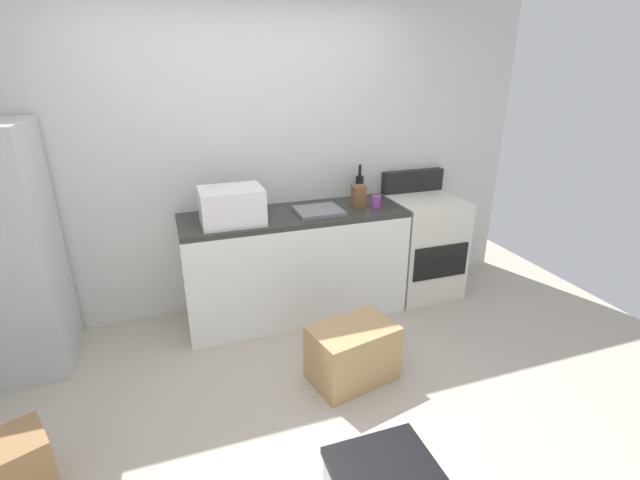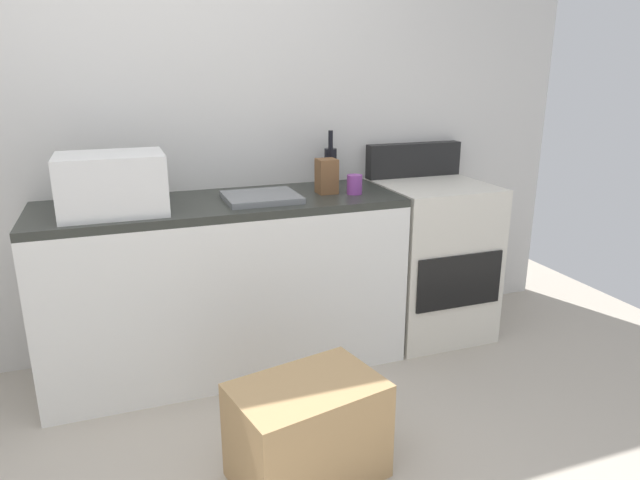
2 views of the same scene
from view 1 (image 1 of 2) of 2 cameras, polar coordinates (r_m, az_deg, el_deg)
The scene contains 10 objects.
ground_plane at distance 3.01m, azimuth -2.05°, elevation -20.84°, with size 6.00×6.00×0.00m, color #B2A899.
wall_back at distance 3.81m, azimuth -9.35°, elevation 10.19°, with size 5.00×0.10×2.60m, color silver.
kitchen_counter at distance 3.81m, azimuth -3.18°, elevation -3.04°, with size 1.80×0.60×0.90m.
stove_oven at distance 4.27m, azimuth 12.71°, elevation -0.52°, with size 0.60×0.61×1.10m.
microwave at distance 3.42m, azimuth -11.03°, elevation 4.23°, with size 0.46×0.34×0.27m, color white.
sink_basin at distance 3.64m, azimuth -0.18°, elevation 3.68°, with size 0.36×0.32×0.03m, color slate.
wine_bottle at distance 4.02m, azimuth 4.97°, elevation 6.75°, with size 0.07×0.07×0.30m.
coffee_mug at distance 3.79m, azimuth 7.04°, elevation 4.80°, with size 0.08×0.08×0.10m, color purple.
knife_block at distance 3.79m, azimuth 4.84°, elevation 5.50°, with size 0.10×0.10×0.18m, color brown.
cardboard_box_large at distance 3.15m, azimuth 4.11°, elevation -13.97°, with size 0.55×0.37×0.40m, color tan.
Camera 1 is at (-0.63, -2.14, 2.03)m, focal length 25.49 mm.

